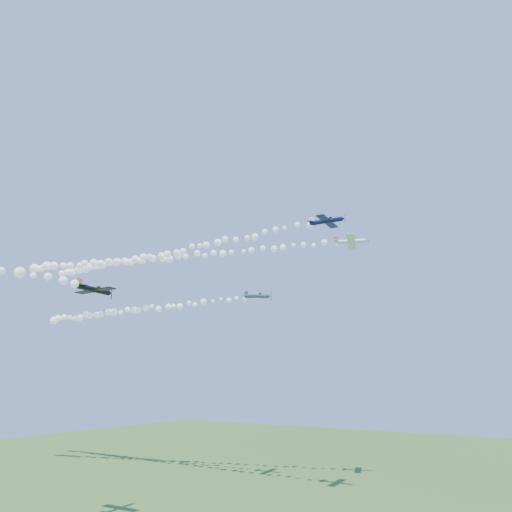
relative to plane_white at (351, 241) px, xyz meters
The scene contains 8 objects.
ground 57.33m from the plane_white, 140.31° to the right, with size 260.00×260.00×0.00m, color #2D4D1C.
plane_white is the anchor object (origin of this frame).
smoke_trail_white 46.22m from the plane_white, 162.80° to the right, with size 83.88×27.98×3.30m, color white, non-canonical shape.
plane_navy 15.99m from the plane_white, 87.10° to the right, with size 7.92×8.29×2.74m.
smoke_trail_navy 46.18m from the plane_white, 158.09° to the right, with size 82.58×5.21×3.07m, color white, non-canonical shape.
plane_grey 25.19m from the plane_white, 158.06° to the right, with size 7.31×7.73×2.74m.
smoke_trail_grey 60.13m from the plane_white, 169.22° to the right, with size 70.23×7.67×3.28m, color white, non-canonical shape.
plane_black 57.49m from the plane_white, 119.44° to the right, with size 7.92×7.52×2.27m.
Camera 1 is at (48.97, -76.93, 21.04)m, focal length 30.00 mm.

